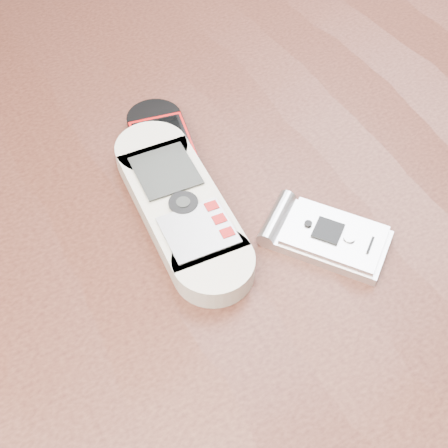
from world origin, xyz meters
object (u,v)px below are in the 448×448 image
(nokia_black_red, at_px, (170,164))
(motorola_razr, at_px, (330,237))
(table, at_px, (219,309))
(nokia_white, at_px, (180,205))

(nokia_black_red, height_order, motorola_razr, same)
(table, xyz_separation_m, nokia_black_red, (-0.00, 0.08, 0.11))
(nokia_white, relative_size, motorola_razr, 1.93)
(table, height_order, motorola_razr, motorola_razr)
(nokia_black_red, bearing_deg, motorola_razr, -48.43)
(table, relative_size, nokia_white, 6.76)
(table, distance_m, nokia_white, 0.12)
(table, distance_m, nokia_black_red, 0.14)
(nokia_white, bearing_deg, table, -61.17)
(motorola_razr, bearing_deg, nokia_black_red, 83.27)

